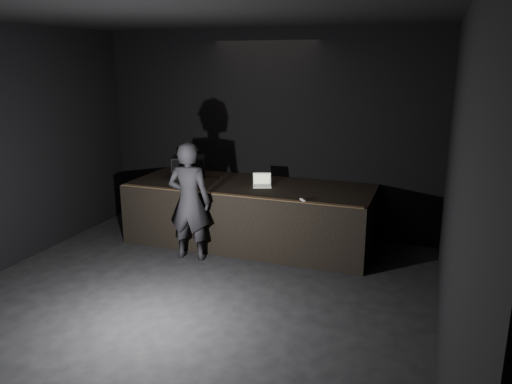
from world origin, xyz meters
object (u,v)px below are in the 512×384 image
at_px(stage_riser, 250,214).
at_px(stage_monitor, 189,167).
at_px(person, 189,201).
at_px(laptop, 262,183).
at_px(beer_can, 185,179).

xyz_separation_m(stage_riser, stage_monitor, (-1.19, 0.13, 0.68)).
bearing_deg(person, laptop, -137.13).
relative_size(stage_riser, person, 2.20).
relative_size(stage_monitor, beer_can, 3.70).
height_order(stage_riser, stage_monitor, stage_monitor).
height_order(beer_can, person, person).
relative_size(stage_monitor, laptop, 1.82).
bearing_deg(laptop, person, -152.16).
bearing_deg(stage_monitor, person, -85.70).
relative_size(stage_riser, beer_can, 22.33).
bearing_deg(beer_can, person, -57.88).
relative_size(laptop, person, 0.20).
relative_size(stage_monitor, person, 0.36).
height_order(stage_monitor, beer_can, stage_monitor).
bearing_deg(stage_monitor, stage_riser, -29.33).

